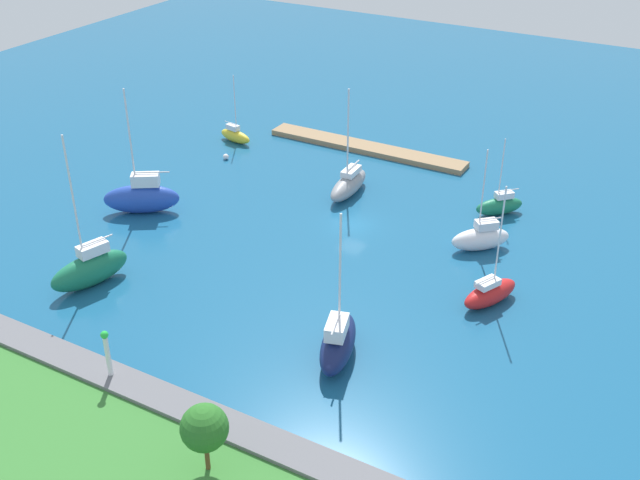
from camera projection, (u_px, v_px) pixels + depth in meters
name	position (u px, v px, depth m)	size (l,w,h in m)	color
water	(352.00, 225.00, 77.19)	(160.00, 160.00, 0.00)	#19567F
pier_dock	(366.00, 148.00, 93.60)	(25.22, 2.91, 0.63)	#997A56
breakwater	(149.00, 398.00, 53.61)	(61.05, 2.58, 1.58)	slate
shoreline_park	(83.00, 459.00, 48.88)	(49.86, 10.54, 1.29)	#387A33
harbor_beacon	(107.00, 350.00, 53.58)	(0.56, 0.56, 3.73)	silver
park_tree_midwest	(204.00, 428.00, 45.74)	(2.94, 2.94, 4.76)	brown
sailboat_green_lone_south	(90.00, 269.00, 66.91)	(4.08, 7.55, 14.09)	#19724C
sailboat_gray_inner_mooring	(349.00, 184.00, 82.64)	(2.53, 7.70, 11.86)	gray
sailboat_navy_east_end	(338.00, 342.00, 58.00)	(4.35, 7.57, 12.18)	#141E4C
sailboat_yellow_lone_north	(235.00, 135.00, 95.55)	(4.94, 2.21, 8.53)	yellow
sailboat_blue_west_end	(142.00, 197.00, 78.75)	(7.67, 6.09, 13.17)	#2347B2
sailboat_white_mid_basin	(481.00, 238.00, 72.44)	(5.50, 5.35, 10.15)	white
sailboat_red_off_beacon	(490.00, 293.00, 64.64)	(4.13, 6.05, 10.81)	red
sailboat_green_far_south	(500.00, 205.00, 78.72)	(4.69, 4.80, 8.28)	#19724C
mooring_buoy_white	(226.00, 157.00, 91.15)	(0.68, 0.68, 0.68)	white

